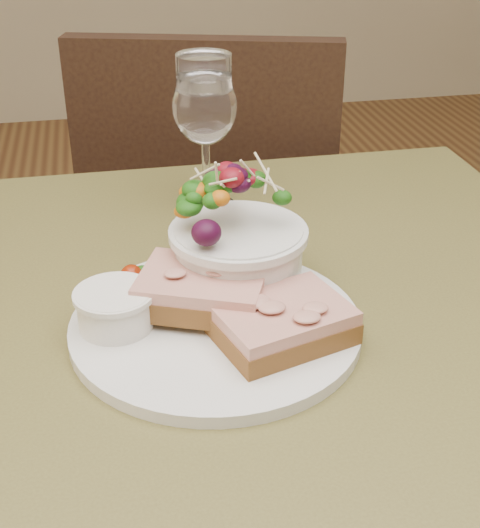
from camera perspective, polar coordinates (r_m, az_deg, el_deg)
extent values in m
cube|color=#4F4721|center=(0.71, -0.25, -5.72)|extent=(0.80, 0.80, 0.04)
cylinder|color=black|center=(1.28, 12.03, -9.06)|extent=(0.05, 0.05, 0.71)
cube|color=black|center=(1.46, -1.60, 1.27)|extent=(0.52, 0.52, 0.04)
cube|color=black|center=(1.19, -2.69, 6.54)|extent=(0.41, 0.15, 0.45)
cube|color=black|center=(1.58, -1.49, -5.95)|extent=(0.44, 0.44, 0.45)
cylinder|color=silver|center=(0.68, -1.90, -4.77)|extent=(0.27, 0.27, 0.01)
cube|color=#4E3314|center=(0.65, 3.28, -4.97)|extent=(0.13, 0.11, 0.02)
cube|color=beige|center=(0.64, 3.32, -3.80)|extent=(0.13, 0.11, 0.01)
cube|color=#4E3314|center=(0.68, -2.89, -2.38)|extent=(0.14, 0.12, 0.02)
cube|color=beige|center=(0.67, -2.93, -1.21)|extent=(0.14, 0.12, 0.01)
cylinder|color=white|center=(0.67, -9.65, -3.43)|extent=(0.07, 0.07, 0.04)
cylinder|color=brown|center=(0.66, -9.76, -2.33)|extent=(0.06, 0.06, 0.01)
cylinder|color=silver|center=(0.72, -0.13, 0.63)|extent=(0.12, 0.12, 0.06)
ellipsoid|color=#0F3609|center=(0.69, -0.13, 4.71)|extent=(0.11, 0.11, 0.06)
ellipsoid|color=#0F3609|center=(0.74, -7.29, -0.72)|extent=(0.04, 0.04, 0.01)
sphere|color=maroon|center=(0.73, -8.42, -0.88)|extent=(0.02, 0.02, 0.02)
cylinder|color=white|center=(0.92, -2.57, 4.54)|extent=(0.07, 0.07, 0.00)
cylinder|color=white|center=(0.90, -2.64, 7.26)|extent=(0.01, 0.01, 0.09)
ellipsoid|color=white|center=(0.87, -2.76, 12.13)|extent=(0.08, 0.08, 0.09)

